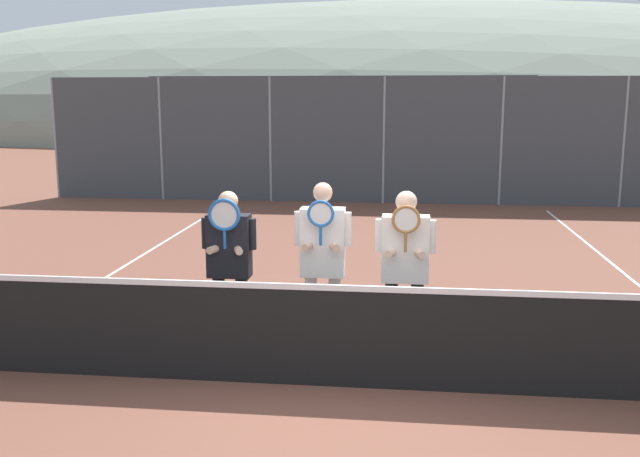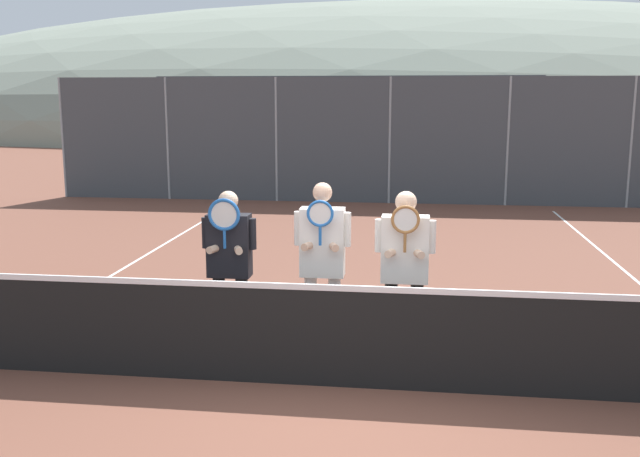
# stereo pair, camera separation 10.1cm
# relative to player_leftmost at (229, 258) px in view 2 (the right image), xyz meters

# --- Properties ---
(ground_plane) EXTENTS (120.00, 120.00, 0.00)m
(ground_plane) POSITION_rel_player_leftmost_xyz_m (1.29, -0.78, -1.04)
(ground_plane) COLOR brown
(hill_distant) EXTENTS (102.95, 57.20, 20.02)m
(hill_distant) POSITION_rel_player_leftmost_xyz_m (1.29, 55.04, -1.04)
(hill_distant) COLOR gray
(hill_distant) RESTS_ON ground_plane
(clubhouse_building) EXTENTS (13.54, 5.50, 3.40)m
(clubhouse_building) POSITION_rel_player_leftmost_xyz_m (-0.54, 20.71, 0.68)
(clubhouse_building) COLOR beige
(clubhouse_building) RESTS_ON ground_plane
(fence_back) EXTENTS (17.59, 0.06, 3.19)m
(fence_back) POSITION_rel_player_leftmost_xyz_m (1.29, 11.09, 0.55)
(fence_back) COLOR gray
(fence_back) RESTS_ON ground_plane
(tennis_net) EXTENTS (10.61, 0.09, 1.10)m
(tennis_net) POSITION_rel_player_leftmost_xyz_m (1.29, -0.78, -0.53)
(tennis_net) COLOR gray
(tennis_net) RESTS_ON ground_plane
(court_line_left_sideline) EXTENTS (0.05, 16.00, 0.01)m
(court_line_left_sideline) POSITION_rel_player_leftmost_xyz_m (-2.66, 2.22, -1.04)
(court_line_left_sideline) COLOR white
(court_line_left_sideline) RESTS_ON ground_plane
(player_leftmost) EXTENTS (0.58, 0.34, 1.75)m
(player_leftmost) POSITION_rel_player_leftmost_xyz_m (0.00, 0.00, 0.00)
(player_leftmost) COLOR black
(player_leftmost) RESTS_ON ground_plane
(player_center_left) EXTENTS (0.58, 0.34, 1.86)m
(player_center_left) POSITION_rel_player_leftmost_xyz_m (0.99, -0.05, 0.04)
(player_center_left) COLOR white
(player_center_left) RESTS_ON ground_plane
(player_center_right) EXTENTS (0.61, 0.34, 1.79)m
(player_center_right) POSITION_rel_player_leftmost_xyz_m (1.83, -0.05, 0.02)
(player_center_right) COLOR black
(player_center_right) RESTS_ON ground_plane
(car_far_left) EXTENTS (4.64, 1.91, 1.72)m
(car_far_left) POSITION_rel_player_leftmost_xyz_m (-4.40, 14.38, -0.16)
(car_far_left) COLOR #B2B7BC
(car_far_left) RESTS_ON ground_plane
(car_left_of_center) EXTENTS (4.04, 1.97, 1.69)m
(car_left_of_center) POSITION_rel_player_leftmost_xyz_m (0.39, 14.18, -0.17)
(car_left_of_center) COLOR black
(car_left_of_center) RESTS_ON ground_plane
(car_center) EXTENTS (4.43, 1.93, 1.70)m
(car_center) POSITION_rel_player_leftmost_xyz_m (5.07, 14.56, -0.17)
(car_center) COLOR silver
(car_center) RESTS_ON ground_plane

